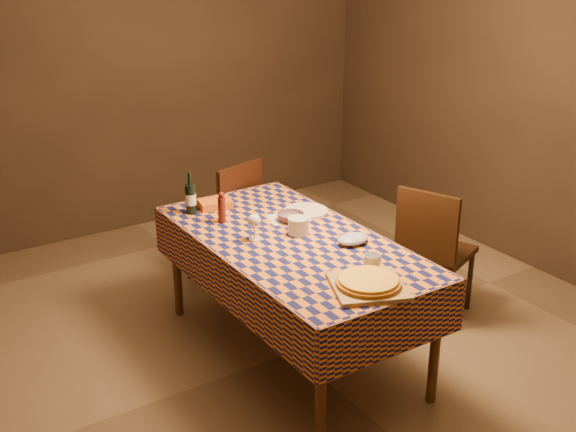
# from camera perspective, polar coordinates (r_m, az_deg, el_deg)

# --- Properties ---
(room) EXTENTS (5.00, 5.10, 2.70)m
(room) POSITION_cam_1_polar(r_m,az_deg,el_deg) (4.01, 0.39, 5.76)
(room) COLOR brown
(room) RESTS_ON ground
(dining_table) EXTENTS (0.94, 1.84, 0.77)m
(dining_table) POSITION_cam_1_polar(r_m,az_deg,el_deg) (4.24, 0.37, -2.80)
(dining_table) COLOR brown
(dining_table) RESTS_ON ground
(cutting_board) EXTENTS (0.47, 0.47, 0.02)m
(cutting_board) POSITION_cam_1_polar(r_m,az_deg,el_deg) (3.67, 6.35, -5.53)
(cutting_board) COLOR #9E7E4A
(cutting_board) RESTS_ON dining_table
(pizza) EXTENTS (0.36, 0.36, 0.03)m
(pizza) POSITION_cam_1_polar(r_m,az_deg,el_deg) (3.65, 6.37, -5.15)
(pizza) COLOR #A4641B
(pizza) RESTS_ON cutting_board
(pepper_mill) EXTENTS (0.05, 0.05, 0.20)m
(pepper_mill) POSITION_cam_1_polar(r_m,az_deg,el_deg) (4.43, -5.27, 0.61)
(pepper_mill) COLOR #4C1711
(pepper_mill) RESTS_ON dining_table
(bowl) EXTENTS (0.18, 0.18, 0.05)m
(bowl) POSITION_cam_1_polar(r_m,az_deg,el_deg) (4.46, 0.20, -0.09)
(bowl) COLOR #664855
(bowl) RESTS_ON dining_table
(wine_glass) EXTENTS (0.09, 0.09, 0.16)m
(wine_glass) POSITION_cam_1_polar(r_m,az_deg,el_deg) (4.16, -2.69, -0.45)
(wine_glass) COLOR silver
(wine_glass) RESTS_ON dining_table
(wine_bottle) EXTENTS (0.07, 0.07, 0.27)m
(wine_bottle) POSITION_cam_1_polar(r_m,az_deg,el_deg) (4.59, -7.70, 1.39)
(wine_bottle) COLOR black
(wine_bottle) RESTS_ON dining_table
(deli_tub) EXTENTS (0.13, 0.13, 0.10)m
(deli_tub) POSITION_cam_1_polar(r_m,az_deg,el_deg) (4.26, 0.81, -0.80)
(deli_tub) COLOR silver
(deli_tub) RESTS_ON dining_table
(takeout_container) EXTENTS (0.23, 0.18, 0.05)m
(takeout_container) POSITION_cam_1_polar(r_m,az_deg,el_deg) (4.70, -5.78, 0.97)
(takeout_container) COLOR #C95F1A
(takeout_container) RESTS_ON dining_table
(white_plate) EXTENTS (0.36, 0.36, 0.02)m
(white_plate) POSITION_cam_1_polar(r_m,az_deg,el_deg) (4.61, 1.42, 0.41)
(white_plate) COLOR silver
(white_plate) RESTS_ON dining_table
(tumbler) EXTENTS (0.10, 0.10, 0.08)m
(tumbler) POSITION_cam_1_polar(r_m,az_deg,el_deg) (3.87, 6.66, -3.59)
(tumbler) COLOR silver
(tumbler) RESTS_ON dining_table
(flour_patch) EXTENTS (0.29, 0.25, 0.00)m
(flour_patch) POSITION_cam_1_polar(r_m,az_deg,el_deg) (4.51, 0.01, -0.16)
(flour_patch) COLOR silver
(flour_patch) RESTS_ON dining_table
(flour_bag) EXTENTS (0.21, 0.17, 0.06)m
(flour_bag) POSITION_cam_1_polar(r_m,az_deg,el_deg) (4.16, 5.14, -1.81)
(flour_bag) COLOR #A7B3D6
(flour_bag) RESTS_ON dining_table
(chair_far) EXTENTS (0.52, 0.53, 0.93)m
(chair_far) POSITION_cam_1_polar(r_m,az_deg,el_deg) (5.23, -4.63, 0.04)
(chair_far) COLOR black
(chair_far) RESTS_ON ground
(chair_right) EXTENTS (0.55, 0.55, 0.93)m
(chair_right) POSITION_cam_1_polar(r_m,az_deg,el_deg) (4.81, 11.33, -2.35)
(chair_right) COLOR black
(chair_right) RESTS_ON ground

